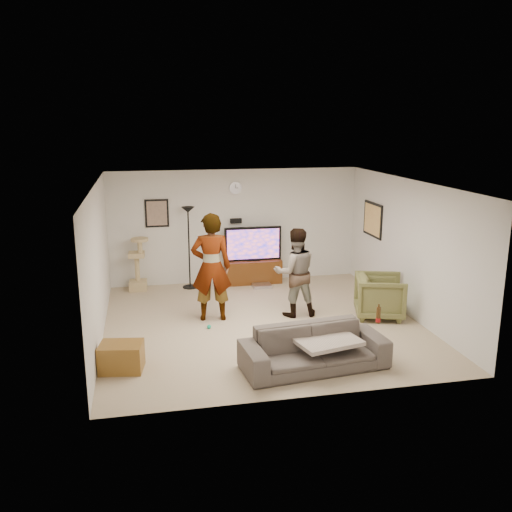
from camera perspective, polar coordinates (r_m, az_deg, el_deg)
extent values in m
cube|color=tan|center=(9.88, 0.64, -7.05)|extent=(5.50, 5.50, 0.02)
cube|color=white|center=(9.28, 0.68, 7.64)|extent=(5.50, 5.50, 0.02)
cube|color=silver|center=(12.14, -2.15, 3.12)|extent=(5.50, 0.04, 2.50)
cube|color=silver|center=(6.95, 5.58, -5.28)|extent=(5.50, 0.04, 2.50)
cube|color=silver|center=(9.32, -16.09, -0.77)|extent=(0.04, 5.50, 2.50)
cube|color=silver|center=(10.43, 15.58, 0.81)|extent=(0.04, 5.50, 2.50)
cylinder|color=silver|center=(11.98, -2.16, 7.09)|extent=(0.26, 0.04, 0.26)
cube|color=black|center=(12.06, -2.11, 3.67)|extent=(0.25, 0.10, 0.10)
cube|color=#826B5D|center=(11.90, -10.27, 4.39)|extent=(0.42, 0.03, 0.52)
cube|color=#EEB468|center=(11.79, 12.04, 3.73)|extent=(0.03, 0.78, 0.62)
cube|color=#47250D|center=(12.19, -0.32, -1.61)|extent=(1.24, 0.45, 0.52)
cube|color=silver|center=(11.91, 0.62, -3.11)|extent=(0.40, 0.30, 0.07)
cube|color=black|center=(12.04, -0.33, 1.29)|extent=(1.26, 0.08, 0.75)
cube|color=#D9594E|center=(11.99, -0.28, 1.24)|extent=(1.16, 0.01, 0.66)
cylinder|color=black|center=(11.77, -6.98, 0.82)|extent=(0.32, 0.32, 1.76)
cube|color=tan|center=(11.87, -12.27, -0.82)|extent=(0.38, 0.38, 1.14)
imported|color=#BCBCBC|center=(9.81, -4.67, -1.16)|extent=(0.76, 0.54, 1.96)
imported|color=#34578F|center=(10.05, 4.10, -1.70)|extent=(0.81, 0.64, 1.65)
imported|color=#4E4641|center=(8.12, 6.07, -9.52)|extent=(2.19, 1.04, 0.62)
cube|color=#C3B1A5|center=(8.13, 7.33, -8.69)|extent=(1.04, 0.89, 0.06)
cylinder|color=#43290E|center=(8.29, 12.60, -6.04)|extent=(0.06, 0.06, 0.25)
imported|color=brown|center=(10.32, 12.76, -4.10)|extent=(1.07, 1.06, 0.79)
cube|color=brown|center=(8.29, -13.82, -10.16)|extent=(0.67, 0.55, 0.41)
sphere|color=#12AC83|center=(9.65, -4.91, -7.33)|extent=(0.07, 0.07, 0.07)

